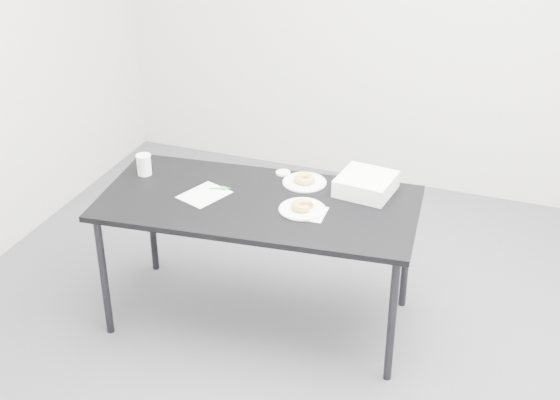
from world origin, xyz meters
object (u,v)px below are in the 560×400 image
(donut_near, at_px, (302,205))
(bakery_box, at_px, (366,184))
(donut_far, at_px, (305,179))
(coffee_cup, at_px, (144,165))
(plate_far, at_px, (305,182))
(scorecard, at_px, (204,195))
(pen, at_px, (220,188))
(plate_near, at_px, (302,209))
(table, at_px, (258,210))

(donut_near, xyz_separation_m, bakery_box, (0.25, 0.31, 0.02))
(donut_far, distance_m, coffee_cup, 0.90)
(donut_near, height_order, plate_far, donut_near)
(donut_near, bearing_deg, coffee_cup, 174.92)
(scorecard, xyz_separation_m, pen, (0.05, 0.09, 0.00))
(scorecard, relative_size, plate_near, 1.01)
(scorecard, xyz_separation_m, plate_near, (0.54, 0.02, 0.01))
(plate_near, height_order, plate_far, plate_near)
(plate_far, distance_m, donut_far, 0.02)
(coffee_cup, bearing_deg, donut_far, 13.49)
(coffee_cup, relative_size, bakery_box, 0.42)
(scorecard, height_order, pen, pen)
(plate_near, relative_size, plate_far, 1.01)
(table, relative_size, coffee_cup, 14.64)
(donut_far, bearing_deg, table, -120.26)
(coffee_cup, xyz_separation_m, bakery_box, (1.21, 0.22, -0.01))
(pen, bearing_deg, coffee_cup, 155.22)
(scorecard, xyz_separation_m, donut_far, (0.46, 0.32, 0.02))
(plate_near, bearing_deg, coffee_cup, 174.92)
(scorecard, xyz_separation_m, donut_near, (0.54, 0.02, 0.03))
(pen, relative_size, coffee_cup, 0.96)
(plate_near, bearing_deg, plate_far, 106.45)
(table, bearing_deg, plate_far, 53.83)
(donut_near, distance_m, plate_far, 0.31)
(scorecard, distance_m, pen, 0.10)
(plate_near, distance_m, donut_near, 0.02)
(table, xyz_separation_m, bakery_box, (0.50, 0.29, 0.10))
(pen, height_order, donut_near, donut_near)
(donut_far, xyz_separation_m, coffee_cup, (-0.87, -0.21, 0.03))
(scorecard, relative_size, donut_near, 2.16)
(pen, bearing_deg, bakery_box, -4.02)
(table, height_order, pen, pen)
(table, distance_m, plate_near, 0.26)
(plate_near, xyz_separation_m, coffee_cup, (-0.96, 0.09, 0.05))
(scorecard, bearing_deg, table, 28.06)
(table, relative_size, bakery_box, 6.18)
(donut_near, relative_size, plate_far, 0.47)
(plate_near, xyz_separation_m, donut_near, (0.00, 0.00, 0.02))
(plate_far, relative_size, coffee_cup, 2.02)
(donut_near, bearing_deg, bakery_box, 50.66)
(table, height_order, coffee_cup, coffee_cup)
(bakery_box, bearing_deg, coffee_cup, -162.80)
(scorecard, relative_size, coffee_cup, 2.06)
(donut_near, bearing_deg, donut_far, 106.45)
(plate_near, distance_m, plate_far, 0.31)
(plate_near, height_order, donut_far, donut_far)
(pen, relative_size, bakery_box, 0.40)
(plate_far, height_order, bakery_box, bakery_box)
(pen, distance_m, plate_far, 0.47)
(plate_near, relative_size, bakery_box, 0.86)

